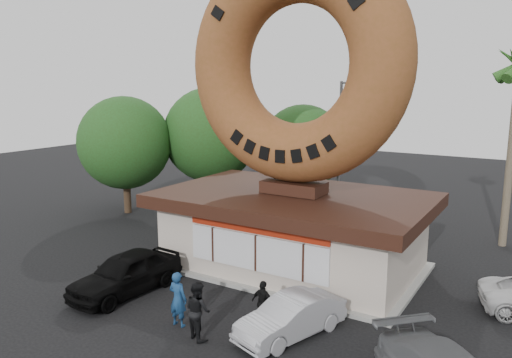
{
  "coord_description": "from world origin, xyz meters",
  "views": [
    {
      "loc": [
        9.38,
        -12.45,
        7.89
      ],
      "look_at": [
        -0.65,
        4.0,
        4.17
      ],
      "focal_mm": 35.0,
      "sensor_mm": 36.0,
      "label": 1
    }
  ],
  "objects_px": {
    "person_left": "(178,299)",
    "car_silver": "(291,317)",
    "person_center": "(198,310)",
    "giant_donut": "(296,65)",
    "car_black": "(126,273)",
    "street_lamp": "(342,140)",
    "person_right": "(263,303)",
    "donut_shop": "(293,228)"
  },
  "relations": [
    {
      "from": "person_right",
      "to": "car_silver",
      "type": "bearing_deg",
      "value": 177.49
    },
    {
      "from": "street_lamp",
      "to": "person_left",
      "type": "distance_m",
      "value": 17.13
    },
    {
      "from": "giant_donut",
      "to": "car_black",
      "type": "distance_m",
      "value": 10.56
    },
    {
      "from": "car_black",
      "to": "car_silver",
      "type": "distance_m",
      "value": 6.89
    },
    {
      "from": "giant_donut",
      "to": "person_right",
      "type": "xyz_separation_m",
      "value": [
        1.6,
        -5.24,
        -7.85
      ]
    },
    {
      "from": "giant_donut",
      "to": "car_black",
      "type": "bearing_deg",
      "value": -125.98
    },
    {
      "from": "street_lamp",
      "to": "person_center",
      "type": "xyz_separation_m",
      "value": [
        2.15,
        -17.04,
        -3.55
      ]
    },
    {
      "from": "street_lamp",
      "to": "person_left",
      "type": "height_order",
      "value": "street_lamp"
    },
    {
      "from": "donut_shop",
      "to": "person_right",
      "type": "relative_size",
      "value": 7.33
    },
    {
      "from": "person_left",
      "to": "car_black",
      "type": "distance_m",
      "value": 3.54
    },
    {
      "from": "street_lamp",
      "to": "car_black",
      "type": "xyz_separation_m",
      "value": [
        -2.31,
        -15.74,
        -3.69
      ]
    },
    {
      "from": "donut_shop",
      "to": "car_silver",
      "type": "distance_m",
      "value": 6.14
    },
    {
      "from": "giant_donut",
      "to": "person_center",
      "type": "bearing_deg",
      "value": -87.62
    },
    {
      "from": "street_lamp",
      "to": "person_left",
      "type": "bearing_deg",
      "value": -86.28
    },
    {
      "from": "person_left",
      "to": "person_right",
      "type": "distance_m",
      "value": 2.8
    },
    {
      "from": "giant_donut",
      "to": "car_silver",
      "type": "bearing_deg",
      "value": -63.36
    },
    {
      "from": "person_left",
      "to": "car_silver",
      "type": "distance_m",
      "value": 3.73
    },
    {
      "from": "street_lamp",
      "to": "person_center",
      "type": "relative_size",
      "value": 4.28
    },
    {
      "from": "street_lamp",
      "to": "car_black",
      "type": "distance_m",
      "value": 16.33
    },
    {
      "from": "street_lamp",
      "to": "donut_shop",
      "type": "bearing_deg",
      "value": -79.5
    },
    {
      "from": "giant_donut",
      "to": "person_center",
      "type": "height_order",
      "value": "giant_donut"
    },
    {
      "from": "donut_shop",
      "to": "person_center",
      "type": "height_order",
      "value": "donut_shop"
    },
    {
      "from": "donut_shop",
      "to": "giant_donut",
      "type": "bearing_deg",
      "value": 90.0
    },
    {
      "from": "street_lamp",
      "to": "car_silver",
      "type": "distance_m",
      "value": 16.53
    },
    {
      "from": "car_silver",
      "to": "street_lamp",
      "type": "bearing_deg",
      "value": 125.1
    },
    {
      "from": "donut_shop",
      "to": "person_right",
      "type": "bearing_deg",
      "value": -72.95
    },
    {
      "from": "street_lamp",
      "to": "person_right",
      "type": "xyz_separation_m",
      "value": [
        3.46,
        -15.24,
        -3.72
      ]
    },
    {
      "from": "giant_donut",
      "to": "donut_shop",
      "type": "bearing_deg",
      "value": -90.0
    },
    {
      "from": "donut_shop",
      "to": "person_left",
      "type": "xyz_separation_m",
      "value": [
        -0.77,
        -6.71,
        -0.84
      ]
    },
    {
      "from": "giant_donut",
      "to": "person_center",
      "type": "distance_m",
      "value": 10.42
    },
    {
      "from": "person_right",
      "to": "person_center",
      "type": "bearing_deg",
      "value": 60.45
    },
    {
      "from": "person_left",
      "to": "street_lamp",
      "type": "bearing_deg",
      "value": -86.53
    },
    {
      "from": "car_black",
      "to": "street_lamp",
      "type": "bearing_deg",
      "value": 85.7
    },
    {
      "from": "giant_donut",
      "to": "person_right",
      "type": "bearing_deg",
      "value": -73.0
    },
    {
      "from": "person_center",
      "to": "giant_donut",
      "type": "bearing_deg",
      "value": -66.37
    },
    {
      "from": "donut_shop",
      "to": "giant_donut",
      "type": "relative_size",
      "value": 1.16
    },
    {
      "from": "giant_donut",
      "to": "car_black",
      "type": "height_order",
      "value": "giant_donut"
    },
    {
      "from": "person_right",
      "to": "car_black",
      "type": "xyz_separation_m",
      "value": [
        -5.77,
        -0.5,
        0.03
      ]
    },
    {
      "from": "person_right",
      "to": "car_black",
      "type": "distance_m",
      "value": 5.79
    },
    {
      "from": "person_left",
      "to": "car_black",
      "type": "height_order",
      "value": "person_left"
    },
    {
      "from": "giant_donut",
      "to": "person_left",
      "type": "relative_size",
      "value": 5.19
    },
    {
      "from": "car_silver",
      "to": "giant_donut",
      "type": "bearing_deg",
      "value": 135.23
    }
  ]
}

